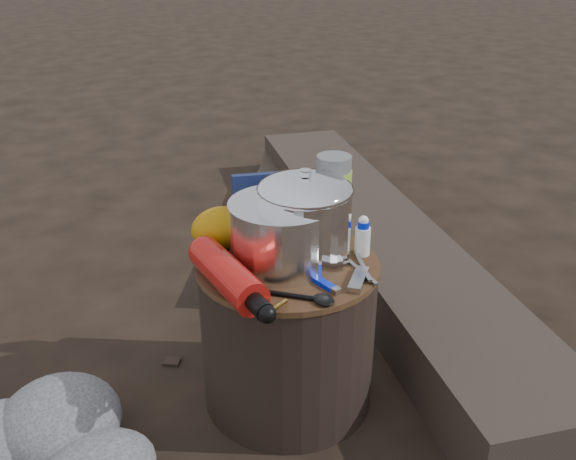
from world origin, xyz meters
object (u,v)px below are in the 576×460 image
travel_mug (298,210)px  thermos (333,200)px  log_main (376,241)px  camping_pot (305,219)px  fuel_bottle (228,275)px  stump (288,332)px

travel_mug → thermos: bearing=-68.9°
log_main → camping_pot: size_ratio=9.95×
travel_mug → fuel_bottle: bearing=-147.1°
fuel_bottle → travel_mug: (0.29, 0.19, 0.01)m
fuel_bottle → travel_mug: bearing=33.0°
stump → camping_pot: camping_pot is taller
camping_pot → travel_mug: (0.07, 0.15, -0.05)m
stump → thermos: size_ratio=1.94×
camping_pot → fuel_bottle: 0.23m
camping_pot → stump: bearing=165.2°
stump → log_main: stump is taller
stump → log_main: bearing=35.5°
stump → camping_pot: size_ratio=2.00×
log_main → thermos: bearing=-123.1°
thermos → fuel_bottle: bearing=-165.3°
thermos → travel_mug: bearing=111.1°
travel_mug → camping_pot: bearing=-115.9°
stump → fuel_bottle: (-0.18, -0.04, 0.24)m
stump → travel_mug: travel_mug is taller
log_main → camping_pot: 0.86m
log_main → thermos: thermos is taller
camping_pot → thermos: 0.13m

